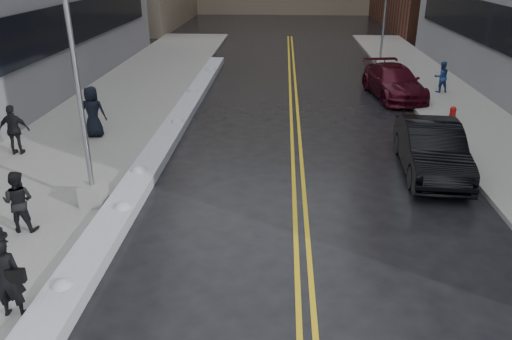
# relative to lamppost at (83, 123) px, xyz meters

# --- Properties ---
(ground) EXTENTS (160.00, 160.00, 0.00)m
(ground) POSITION_rel_lamppost_xyz_m (3.30, -2.00, -2.53)
(ground) COLOR black
(ground) RESTS_ON ground
(sidewalk_west) EXTENTS (5.50, 50.00, 0.15)m
(sidewalk_west) POSITION_rel_lamppost_xyz_m (-2.45, 8.00, -2.46)
(sidewalk_west) COLOR gray
(sidewalk_west) RESTS_ON ground
(sidewalk_east) EXTENTS (4.00, 50.00, 0.15)m
(sidewalk_east) POSITION_rel_lamppost_xyz_m (13.30, 8.00, -2.46)
(sidewalk_east) COLOR gray
(sidewalk_east) RESTS_ON ground
(lane_line_left) EXTENTS (0.12, 50.00, 0.01)m
(lane_line_left) POSITION_rel_lamppost_xyz_m (5.65, 8.00, -2.53)
(lane_line_left) COLOR gold
(lane_line_left) RESTS_ON ground
(lane_line_right) EXTENTS (0.12, 50.00, 0.01)m
(lane_line_right) POSITION_rel_lamppost_xyz_m (5.95, 8.00, -2.53)
(lane_line_right) COLOR gold
(lane_line_right) RESTS_ON ground
(snow_ridge) EXTENTS (0.90, 30.00, 0.34)m
(snow_ridge) POSITION_rel_lamppost_xyz_m (0.85, 6.00, -2.36)
(snow_ridge) COLOR silver
(snow_ridge) RESTS_ON ground
(lamppost) EXTENTS (0.65, 0.65, 7.62)m
(lamppost) POSITION_rel_lamppost_xyz_m (0.00, 0.00, 0.00)
(lamppost) COLOR gray
(lamppost) RESTS_ON sidewalk_west
(fire_hydrant) EXTENTS (0.26, 0.26, 0.73)m
(fire_hydrant) POSITION_rel_lamppost_xyz_m (12.30, 8.00, -1.98)
(fire_hydrant) COLOR maroon
(fire_hydrant) RESTS_ON sidewalk_east
(traffic_signal) EXTENTS (0.16, 0.20, 6.00)m
(traffic_signal) POSITION_rel_lamppost_xyz_m (11.80, 22.00, 0.87)
(traffic_signal) COLOR gray
(traffic_signal) RESTS_ON sidewalk_east
(pedestrian_fedora) EXTENTS (0.66, 0.46, 1.74)m
(pedestrian_fedora) POSITION_rel_lamppost_xyz_m (0.10, -4.70, -1.52)
(pedestrian_fedora) COLOR black
(pedestrian_fedora) RESTS_ON sidewalk_west
(pedestrian_b) EXTENTS (0.80, 0.64, 1.61)m
(pedestrian_b) POSITION_rel_lamppost_xyz_m (-1.30, -1.50, -1.58)
(pedestrian_b) COLOR black
(pedestrian_b) RESTS_ON sidewalk_west
(pedestrian_c) EXTENTS (0.97, 0.64, 1.95)m
(pedestrian_c) POSITION_rel_lamppost_xyz_m (-1.97, 5.66, -1.41)
(pedestrian_c) COLOR black
(pedestrian_c) RESTS_ON sidewalk_west
(pedestrian_d) EXTENTS (1.07, 0.53, 1.77)m
(pedestrian_d) POSITION_rel_lamppost_xyz_m (-4.03, 3.66, -1.50)
(pedestrian_d) COLOR black
(pedestrian_d) RESTS_ON sidewalk_west
(pedestrian_east) EXTENTS (0.86, 0.73, 1.56)m
(pedestrian_east) POSITION_rel_lamppost_xyz_m (13.27, 13.25, -1.60)
(pedestrian_east) COLOR navy
(pedestrian_east) RESTS_ON sidewalk_east
(car_black) EXTENTS (2.09, 5.14, 1.66)m
(car_black) POSITION_rel_lamppost_xyz_m (10.11, 3.14, -1.70)
(car_black) COLOR black
(car_black) RESTS_ON ground
(car_maroon) EXTENTS (2.83, 5.56, 1.55)m
(car_maroon) POSITION_rel_lamppost_xyz_m (10.80, 12.71, -1.76)
(car_maroon) COLOR #3C0916
(car_maroon) RESTS_ON ground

